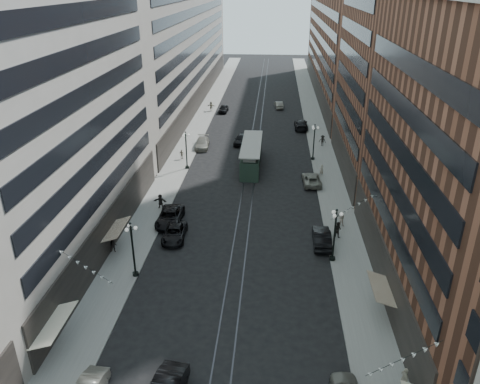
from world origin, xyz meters
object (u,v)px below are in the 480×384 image
(lamppost_se_mid, at_px, (314,141))
(pedestrian_6, at_px, (182,154))
(pedestrian_5, at_px, (160,201))
(lamppost_sw_mid, at_px, (186,149))
(car_2, at_px, (174,233))
(car_7, at_px, (170,217))
(streetcar, at_px, (251,156))
(car_12, at_px, (301,124))
(pedestrian_8, at_px, (321,170))
(car_13, at_px, (241,139))
(pedestrian_7, at_px, (338,229))
(lamppost_se_far, at_px, (335,233))
(car_8, at_px, (202,143))
(pedestrian_2, at_px, (113,246))
(pedestrian_9, at_px, (322,141))
(car_11, at_px, (312,179))
(pedestrian_extra_0, at_px, (341,219))
(car_9, at_px, (223,109))
(car_10, at_px, (322,238))
(lamppost_sw_far, at_px, (133,248))
(pedestrian_extra_1, at_px, (211,106))
(car_14, at_px, (279,105))
(pedestrian_4, at_px, (405,379))

(lamppost_se_mid, relative_size, pedestrian_6, 3.69)
(pedestrian_5, distance_m, pedestrian_6, 16.81)
(lamppost_sw_mid, bearing_deg, car_2, -83.67)
(pedestrian_5, bearing_deg, car_7, -54.10)
(streetcar, xyz_separation_m, pedestrian_5, (-10.06, -15.01, -0.58))
(lamppost_se_mid, height_order, pedestrian_5, lamppost_se_mid)
(car_12, bearing_deg, pedestrian_8, 94.11)
(car_2, height_order, car_13, car_13)
(streetcar, distance_m, pedestrian_7, 22.76)
(lamppost_se_far, height_order, car_8, lamppost_se_far)
(pedestrian_2, height_order, pedestrian_9, pedestrian_9)
(car_11, bearing_deg, lamppost_se_mid, -97.59)
(pedestrian_8, bearing_deg, lamppost_se_far, 68.40)
(pedestrian_2, height_order, car_11, pedestrian_2)
(pedestrian_6, bearing_deg, pedestrian_extra_0, 156.61)
(car_9, height_order, car_10, car_10)
(pedestrian_extra_0, bearing_deg, lamppost_sw_mid, -31.76)
(car_10, bearing_deg, car_12, -89.05)
(car_13, height_order, pedestrian_6, pedestrian_6)
(car_2, relative_size, car_13, 1.03)
(lamppost_sw_far, height_order, car_8, lamppost_sw_far)
(pedestrian_5, bearing_deg, lamppost_sw_mid, 93.55)
(pedestrian_2, height_order, pedestrian_7, pedestrian_7)
(lamppost_sw_far, relative_size, car_9, 1.31)
(car_13, height_order, pedestrian_9, pedestrian_9)
(car_13, xyz_separation_m, pedestrian_extra_1, (-7.72, 20.54, 0.31))
(car_8, height_order, car_9, car_8)
(car_9, height_order, pedestrian_6, pedestrian_6)
(lamppost_sw_mid, height_order, car_7, lamppost_sw_mid)
(car_14, xyz_separation_m, pedestrian_5, (-14.16, -49.42, 0.31))
(lamppost_sw_far, height_order, streetcar, lamppost_sw_far)
(pedestrian_extra_1, bearing_deg, pedestrian_7, 127.75)
(lamppost_sw_mid, distance_m, car_11, 18.26)
(car_2, xyz_separation_m, car_10, (15.39, -0.04, 0.14))
(car_2, relative_size, pedestrian_extra_0, 2.96)
(pedestrian_9, bearing_deg, car_7, -102.89)
(streetcar, height_order, car_13, streetcar)
(pedestrian_8, bearing_deg, pedestrian_2, 24.31)
(lamppost_se_far, bearing_deg, pedestrian_8, 88.12)
(car_12, distance_m, pedestrian_extra_0, 37.41)
(car_8, bearing_deg, lamppost_se_far, -64.66)
(lamppost_sw_far, distance_m, lamppost_se_mid, 36.91)
(car_13, distance_m, pedestrian_9, 13.36)
(car_9, bearing_deg, pedestrian_4, -70.95)
(lamppost_sw_mid, relative_size, pedestrian_6, 3.69)
(car_2, distance_m, pedestrian_7, 17.25)
(lamppost_se_far, distance_m, pedestrian_2, 21.81)
(pedestrian_extra_1, bearing_deg, pedestrian_6, 104.71)
(lamppost_sw_far, relative_size, pedestrian_8, 3.31)
(pedestrian_4, bearing_deg, car_13, 8.54)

